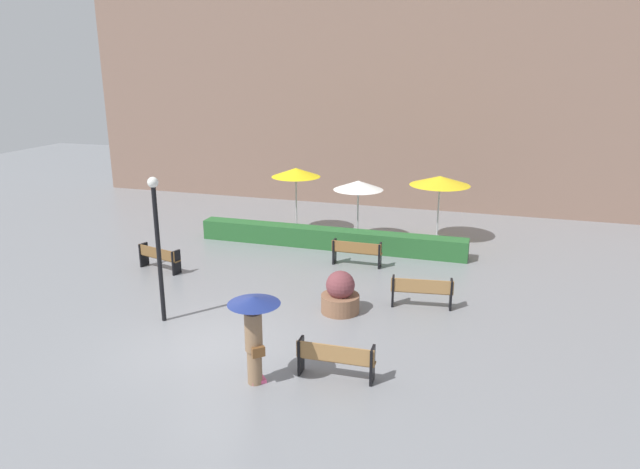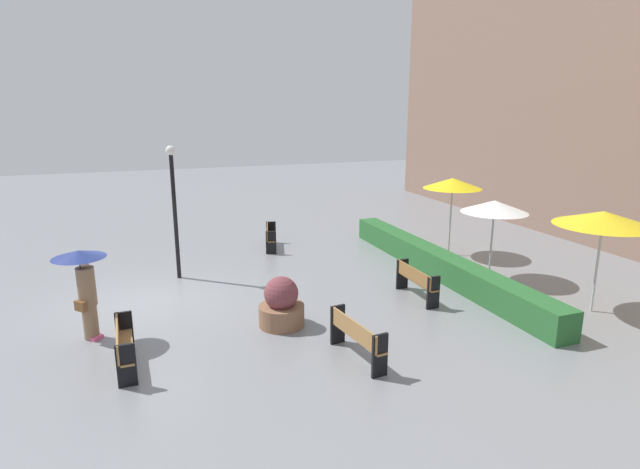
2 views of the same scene
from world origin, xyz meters
name	(u,v)px [view 2 (image 2 of 2)]	position (x,y,z in m)	size (l,w,h in m)	color
ground_plane	(149,303)	(0.00, 0.00, 0.00)	(60.00, 60.00, 0.00)	gray
bench_near_right	(123,343)	(3.37, -0.59, 0.50)	(1.75, 0.39, 0.84)	#9E7242
bench_far_right	(356,335)	(4.66, 3.85, 0.53)	(1.76, 0.55, 0.88)	#9E7242
bench_far_left	(270,235)	(-4.16, 4.37, 0.49)	(1.68, 0.76, 0.81)	brown
bench_back_row	(416,280)	(2.06, 6.75, 0.52)	(1.72, 0.35, 0.87)	olive
pedestrian_with_umbrella	(84,279)	(1.77, -1.32, 1.41)	(1.12, 1.12, 2.06)	#8C6B4C
planter_pot	(281,305)	(2.53, 2.89, 0.51)	(1.07, 1.07, 1.20)	brown
lamp_post	(174,199)	(-1.88, 0.94, 2.42)	(0.28, 0.28, 3.95)	black
patio_umbrella_yellow	(453,183)	(-1.26, 10.02, 2.48)	(1.97, 1.97, 2.67)	silver
patio_umbrella_white	(494,207)	(1.39, 9.66, 2.20)	(1.92, 1.92, 2.38)	silver
patio_umbrella_yellow_far	(603,219)	(4.38, 10.48, 2.39)	(2.30, 2.30, 2.58)	silver
hedge_strip	(439,264)	(0.62, 8.40, 0.37)	(10.16, 0.70, 0.74)	#28602D
building_facade	(630,86)	(0.00, 16.00, 5.70)	(28.00, 1.20, 11.39)	#846656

